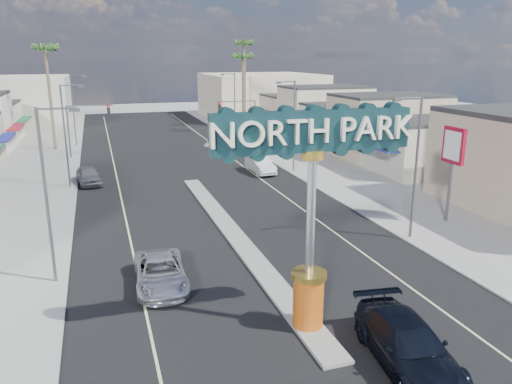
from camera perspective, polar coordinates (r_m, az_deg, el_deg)
ground at (r=47.63m, az=-7.64°, el=1.45°), size 160.00×160.00×0.00m
road at (r=47.62m, az=-7.64°, el=1.45°), size 20.00×120.00×0.01m
median_island at (r=32.62m, az=-2.55°, el=-4.84°), size 1.30×30.00×0.16m
sidewalk_left at (r=47.33m, az=-24.55°, el=0.16°), size 8.00×120.00×0.12m
sidewalk_right at (r=51.82m, az=7.77°, el=2.64°), size 8.00×120.00×0.12m
storefront_row_right at (r=67.24m, az=10.86°, el=7.96°), size 12.00×42.00×6.00m
backdrop_far_left at (r=91.94m, az=-26.87°, el=9.15°), size 20.00×20.00×8.00m
backdrop_far_right at (r=95.68m, az=0.53°, el=10.95°), size 20.00×20.00×8.00m
gateway_sign at (r=20.01m, az=6.38°, el=-0.40°), size 8.20×1.50×9.15m
traffic_signal_left at (r=59.99m, az=-19.00°, el=7.77°), size 5.09×0.45×6.00m
traffic_signal_right at (r=62.38m, az=-1.73°, el=8.85°), size 5.09×0.45×6.00m
streetlight_l_near at (r=26.44m, az=-22.60°, el=0.45°), size 2.03×0.22×9.00m
streetlight_l_mid at (r=46.06m, az=-20.82°, el=6.54°), size 2.03×0.22×9.00m
streetlight_l_far at (r=67.90m, az=-20.05°, el=9.14°), size 2.03×0.22×9.00m
streetlight_r_near at (r=32.11m, az=17.63°, el=3.38°), size 2.03×0.22×9.00m
streetlight_r_mid at (r=49.54m, az=4.21°, el=8.04°), size 2.03×0.22×9.00m
streetlight_r_far at (r=70.31m, az=-2.58°, el=10.22°), size 2.03×0.22×9.00m
palm_left_far at (r=65.76m, az=-22.93°, el=14.33°), size 2.60×2.60×13.10m
palm_right_mid at (r=74.58m, az=-1.50°, el=14.78°), size 2.60×2.60×12.10m
palm_right_far at (r=80.90m, az=-1.34°, el=16.09°), size 2.60×2.60×14.10m
suv_left at (r=25.93m, az=-10.86°, el=-9.01°), size 2.74×5.52×1.51m
suv_right at (r=20.34m, az=16.92°, el=-16.30°), size 3.20×6.31×1.76m
car_parked_left at (r=47.79m, az=-18.58°, el=1.82°), size 2.55×4.96×1.62m
car_parked_right at (r=49.67m, az=0.50°, el=3.14°), size 1.89×5.08×1.66m
bank_pylon_sign at (r=36.41m, az=21.61°, el=4.40°), size 0.31×2.06×6.57m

